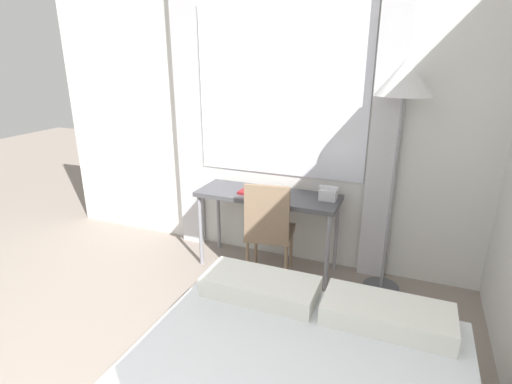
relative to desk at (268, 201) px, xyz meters
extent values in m
cube|color=silver|center=(-0.07, 0.31, 0.68)|extent=(4.83, 0.05, 2.70)
cube|color=white|center=(0.00, 0.28, 0.93)|extent=(1.59, 0.01, 1.50)
cube|color=silver|center=(-0.93, 0.24, 0.63)|extent=(0.24, 0.06, 2.60)
cube|color=silver|center=(0.93, 0.24, 0.63)|extent=(0.24, 0.06, 2.60)
cube|color=#4C4C51|center=(0.00, 0.00, 0.05)|extent=(1.29, 0.45, 0.04)
cylinder|color=gray|center=(-0.60, -0.19, -0.32)|extent=(0.04, 0.04, 0.70)
cylinder|color=gray|center=(0.60, -0.19, -0.32)|extent=(0.04, 0.04, 0.70)
cylinder|color=gray|center=(-0.60, 0.19, -0.32)|extent=(0.04, 0.04, 0.70)
cylinder|color=gray|center=(0.60, 0.19, -0.32)|extent=(0.04, 0.04, 0.70)
cube|color=#8C7259|center=(0.07, -0.12, -0.25)|extent=(0.46, 0.46, 0.05)
cube|color=#8C7259|center=(0.10, -0.29, 0.01)|extent=(0.38, 0.10, 0.47)
cylinder|color=#8C7259|center=(-0.07, -0.31, -0.47)|extent=(0.03, 0.03, 0.40)
cylinder|color=#8C7259|center=(0.27, -0.26, -0.47)|extent=(0.03, 0.03, 0.40)
cylinder|color=#8C7259|center=(-0.12, 0.02, -0.47)|extent=(0.03, 0.03, 0.40)
cylinder|color=#8C7259|center=(0.21, 0.08, -0.47)|extent=(0.03, 0.03, 0.40)
cube|color=silver|center=(0.39, -1.18, -0.10)|extent=(0.70, 0.32, 0.12)
cube|color=silver|center=(1.14, -1.18, -0.10)|extent=(0.70, 0.32, 0.12)
cylinder|color=#4C4C51|center=(1.05, 0.01, -0.66)|extent=(0.30, 0.30, 0.03)
cylinder|color=gray|center=(1.05, 0.01, 0.16)|extent=(0.02, 0.02, 1.61)
cone|color=silver|center=(1.05, 0.01, 1.10)|extent=(0.42, 0.42, 0.27)
cube|color=silver|center=(0.53, 0.06, 0.12)|extent=(0.14, 0.14, 0.09)
cube|color=silver|center=(0.53, 0.06, 0.18)|extent=(0.17, 0.05, 0.02)
cube|color=maroon|center=(-0.10, -0.03, 0.08)|extent=(0.29, 0.23, 0.02)
cube|color=white|center=(-0.10, -0.03, 0.09)|extent=(0.28, 0.22, 0.01)
camera|label=1|loc=(1.17, -3.17, 1.26)|focal=28.00mm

